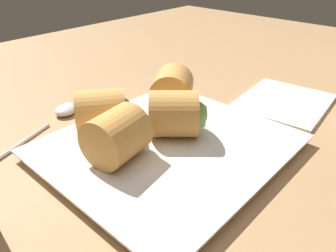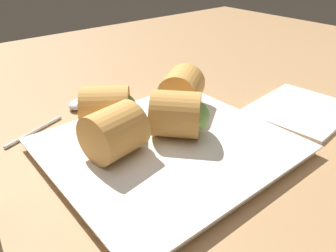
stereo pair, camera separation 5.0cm
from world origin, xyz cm
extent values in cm
cube|color=#A87F54|center=(0.00, 0.00, 1.00)|extent=(180.00, 140.00, 2.00)
cube|color=white|center=(0.89, 0.93, 2.60)|extent=(28.47, 25.80, 1.20)
cube|color=white|center=(0.89, 0.93, 3.35)|extent=(29.61, 26.83, 0.30)
cylinder|color=#D19347|center=(5.01, -7.34, 6.60)|extent=(8.77, 8.75, 6.19)
sphere|color=#56843D|center=(3.21, -6.01, 6.60)|extent=(4.03, 4.03, 4.03)
cylinder|color=#D19347|center=(-7.51, -5.85, 6.60)|extent=(8.72, 8.69, 6.19)
sphere|color=#6B9E47|center=(-9.36, -7.11, 6.60)|extent=(4.03, 4.03, 4.03)
cylinder|color=#D19347|center=(7.54, -1.18, 6.60)|extent=(7.29, 7.17, 6.19)
sphere|color=#56843D|center=(5.33, -1.56, 6.60)|extent=(4.03, 4.03, 4.03)
cylinder|color=#D19347|center=(-1.25, 0.30, 6.60)|extent=(8.84, 8.85, 6.19)
sphere|color=#6B9E47|center=(-2.75, 1.96, 6.60)|extent=(4.03, 4.03, 4.03)
cylinder|color=silver|center=(12.70, -15.42, 2.25)|extent=(9.66, 4.04, 0.50)
ellipsoid|color=silver|center=(3.69, -18.81, 2.76)|extent=(5.29, 4.70, 1.52)
cube|color=white|center=(-23.71, 5.60, 2.30)|extent=(17.25, 15.09, 0.60)
camera|label=1|loc=(27.66, 25.40, 26.44)|focal=35.00mm
camera|label=2|loc=(24.04, 28.86, 26.44)|focal=35.00mm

